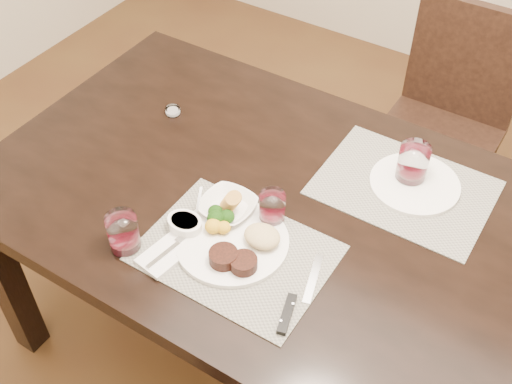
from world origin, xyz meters
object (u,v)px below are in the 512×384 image
Objects in this scene: chair_far at (447,114)px; steak_knife at (293,305)px; cracker_bowl at (228,206)px; far_plate at (415,184)px; dinner_plate at (236,242)px; wine_glass_near at (272,209)px.

chair_far is 1.24m from steak_knife.
chair_far is 3.54× the size of steak_knife.
cracker_bowl reaches higher than far_plate.
chair_far is at bearing 98.81° from far_plate.
steak_knife is (0.21, -0.08, -0.01)m from dinner_plate.
dinner_plate is at bearing 143.30° from steak_knife.
chair_far reaches higher than steak_knife.
chair_far is at bearing 96.01° from dinner_plate.
cracker_bowl reaches higher than dinner_plate.
chair_far reaches higher than cracker_bowl.
far_plate is at bearing -81.19° from chair_far.
wine_glass_near is at bearing -98.80° from chair_far.
dinner_plate reaches higher than far_plate.
chair_far is 3.67× the size of far_plate.
wine_glass_near reaches higher than far_plate.
cracker_bowl is at bearing 148.86° from dinner_plate.
wine_glass_near reaches higher than cracker_bowl.
cracker_bowl is 1.54× the size of wine_glass_near.
wine_glass_near is (-0.18, 0.20, 0.04)m from steak_knife.
steak_knife is at bearing -98.78° from far_plate.
cracker_bowl is at bearing -162.84° from wine_glass_near.
cracker_bowl is 0.12m from wine_glass_near.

